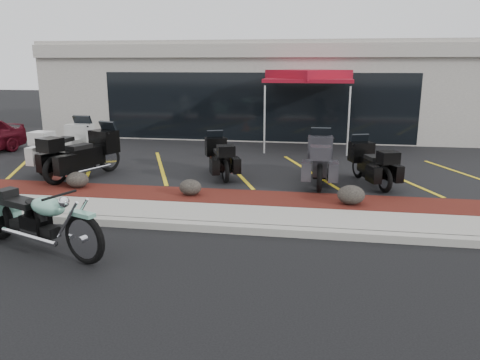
% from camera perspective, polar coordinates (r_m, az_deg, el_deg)
% --- Properties ---
extents(ground, '(90.00, 90.00, 0.00)m').
position_cam_1_polar(ground, '(8.37, -7.52, -8.11)').
color(ground, black).
rests_on(ground, ground).
extents(curb, '(24.00, 0.25, 0.15)m').
position_cam_1_polar(curb, '(9.15, -5.91, -5.60)').
color(curb, gray).
rests_on(curb, ground).
extents(sidewalk, '(24.00, 1.20, 0.15)m').
position_cam_1_polar(sidewalk, '(9.79, -4.85, -4.24)').
color(sidewalk, gray).
rests_on(sidewalk, ground).
extents(mulch_bed, '(24.00, 1.20, 0.16)m').
position_cam_1_polar(mulch_bed, '(10.90, -3.32, -2.27)').
color(mulch_bed, '#340E0B').
rests_on(mulch_bed, ground).
extents(upper_lot, '(26.00, 9.60, 0.15)m').
position_cam_1_polar(upper_lot, '(16.07, 0.86, 3.06)').
color(upper_lot, black).
rests_on(upper_lot, ground).
extents(dealership_building, '(18.00, 8.16, 4.00)m').
position_cam_1_polar(dealership_building, '(22.03, 3.33, 11.08)').
color(dealership_building, gray).
rests_on(dealership_building, ground).
extents(boulder_left, '(0.55, 0.46, 0.39)m').
position_cam_1_polar(boulder_left, '(12.17, -19.21, 0.03)').
color(boulder_left, black).
rests_on(boulder_left, mulch_bed).
extents(boulder_mid, '(0.52, 0.43, 0.37)m').
position_cam_1_polar(boulder_mid, '(10.91, -6.07, -0.88)').
color(boulder_mid, black).
rests_on(boulder_mid, mulch_bed).
extents(boulder_right, '(0.59, 0.49, 0.42)m').
position_cam_1_polar(boulder_right, '(10.41, 13.39, -1.77)').
color(boulder_right, black).
rests_on(boulder_right, mulch_bed).
extents(hero_cruiser, '(3.28, 1.92, 1.13)m').
position_cam_1_polar(hero_cruiser, '(7.82, -18.48, -5.95)').
color(hero_cruiser, '#74B59D').
rests_on(hero_cruiser, ground).
extents(touring_white, '(1.18, 2.60, 1.47)m').
position_cam_1_polar(touring_white, '(15.06, -18.55, 4.71)').
color(touring_white, silver).
rests_on(touring_white, upper_lot).
extents(touring_black_front, '(1.81, 2.64, 1.43)m').
position_cam_1_polar(touring_black_front, '(13.66, -15.72, 3.95)').
color(touring_black_front, black).
rests_on(touring_black_front, upper_lot).
extents(touring_black_mid, '(1.48, 2.15, 1.17)m').
position_cam_1_polar(touring_black_mid, '(13.30, -3.05, 3.61)').
color(touring_black_mid, black).
rests_on(touring_black_mid, upper_lot).
extents(touring_grey, '(0.88, 2.30, 1.34)m').
position_cam_1_polar(touring_grey, '(12.79, 9.73, 3.39)').
color(touring_grey, '#2F2F34').
rests_on(touring_grey, upper_lot).
extents(touring_black_rear, '(1.43, 2.19, 1.19)m').
position_cam_1_polar(touring_black_rear, '(12.81, 14.30, 2.84)').
color(touring_black_rear, black).
rests_on(touring_black_rear, upper_lot).
extents(traffic_cone, '(0.43, 0.43, 0.48)m').
position_cam_1_polar(traffic_cone, '(15.27, -2.96, 3.67)').
color(traffic_cone, '#EB4107').
rests_on(traffic_cone, upper_lot).
extents(popup_canopy, '(3.61, 3.61, 2.76)m').
position_cam_1_polar(popup_canopy, '(17.05, 8.33, 12.29)').
color(popup_canopy, silver).
rests_on(popup_canopy, upper_lot).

